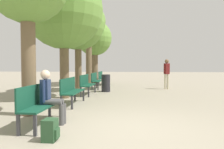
{
  "coord_description": "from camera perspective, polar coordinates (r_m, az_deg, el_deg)",
  "views": [
    {
      "loc": [
        0.06,
        -4.76,
        1.41
      ],
      "look_at": [
        -0.85,
        4.94,
        0.99
      ],
      "focal_mm": 35.0,
      "sensor_mm": 36.0,
      "label": 1
    }
  ],
  "objects": [
    {
      "name": "ground_plane",
      "position": [
        4.97,
        4.56,
        -13.99
      ],
      "size": [
        80.0,
        80.0,
        0.0
      ],
      "primitive_type": "plane",
      "color": "gray"
    },
    {
      "name": "bench_row_0",
      "position": [
        5.44,
        -18.42,
        -6.64
      ],
      "size": [
        0.44,
        1.74,
        0.95
      ],
      "color": "#144733",
      "rests_on": "ground_plane"
    },
    {
      "name": "bench_row_1",
      "position": [
        7.9,
        -10.68,
        -3.74
      ],
      "size": [
        0.44,
        1.74,
        0.95
      ],
      "color": "#144733",
      "rests_on": "ground_plane"
    },
    {
      "name": "bench_row_2",
      "position": [
        10.45,
        -6.69,
        -2.21
      ],
      "size": [
        0.44,
        1.74,
        0.95
      ],
      "color": "#144733",
      "rests_on": "ground_plane"
    },
    {
      "name": "bench_row_3",
      "position": [
        13.04,
        -4.27,
        -1.27
      ],
      "size": [
        0.44,
        1.74,
        0.95
      ],
      "color": "#144733",
      "rests_on": "ground_plane"
    },
    {
      "name": "bench_row_4",
      "position": [
        15.64,
        -2.66,
        -0.64
      ],
      "size": [
        0.44,
        1.74,
        0.95
      ],
      "color": "#144733",
      "rests_on": "ground_plane"
    },
    {
      "name": "tree_row_1",
      "position": [
        9.79,
        -12.47,
        16.05
      ],
      "size": [
        3.32,
        3.32,
        5.4
      ],
      "color": "brown",
      "rests_on": "ground_plane"
    },
    {
      "name": "tree_row_2",
      "position": [
        12.04,
        -8.87,
        12.96
      ],
      "size": [
        2.85,
        2.85,
        5.06
      ],
      "color": "brown",
      "rests_on": "ground_plane"
    },
    {
      "name": "tree_row_3",
      "position": [
        14.86,
        -6.13,
        13.22
      ],
      "size": [
        2.27,
        2.27,
        5.43
      ],
      "color": "brown",
      "rests_on": "ground_plane"
    },
    {
      "name": "tree_row_4",
      "position": [
        16.79,
        -4.66,
        9.18
      ],
      "size": [
        2.66,
        2.66,
        4.79
      ],
      "color": "brown",
      "rests_on": "ground_plane"
    },
    {
      "name": "person_seated",
      "position": [
        5.41,
        -15.81,
        -5.19
      ],
      "size": [
        0.59,
        0.33,
        1.29
      ],
      "color": "#4C4C4C",
      "rests_on": "ground_plane"
    },
    {
      "name": "backpack",
      "position": [
        4.33,
        -15.82,
        -13.8
      ],
      "size": [
        0.28,
        0.29,
        0.41
      ],
      "color": "#284C2D",
      "rests_on": "ground_plane"
    },
    {
      "name": "pedestrian_near",
      "position": [
        13.11,
        14.1,
        0.64
      ],
      "size": [
        0.35,
        0.29,
        1.75
      ],
      "color": "beige",
      "rests_on": "ground_plane"
    },
    {
      "name": "trash_bin",
      "position": [
        11.52,
        -1.62,
        -2.26
      ],
      "size": [
        0.46,
        0.46,
        0.91
      ],
      "color": "#232328",
      "rests_on": "ground_plane"
    }
  ]
}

